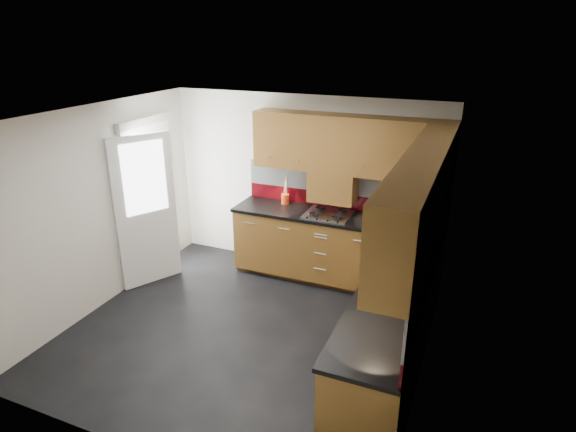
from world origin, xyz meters
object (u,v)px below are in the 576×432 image
at_px(utensil_pot, 285,197).
at_px(food_processor, 407,245).
at_px(gas_hob, 328,214).
at_px(toaster, 392,213).

xyz_separation_m(utensil_pot, food_processor, (1.81, -1.04, 0.05)).
height_order(gas_hob, food_processor, food_processor).
distance_m(gas_hob, food_processor, 1.42).
relative_size(gas_hob, food_processor, 1.90).
xyz_separation_m(gas_hob, food_processor, (1.14, -0.84, 0.12)).
xyz_separation_m(toaster, food_processor, (0.34, -0.97, 0.04)).
height_order(utensil_pot, toaster, utensil_pot).
bearing_deg(utensil_pot, gas_hob, -16.38).
xyz_separation_m(gas_hob, utensil_pot, (-0.68, 0.20, 0.08)).
distance_m(utensil_pot, toaster, 1.47).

